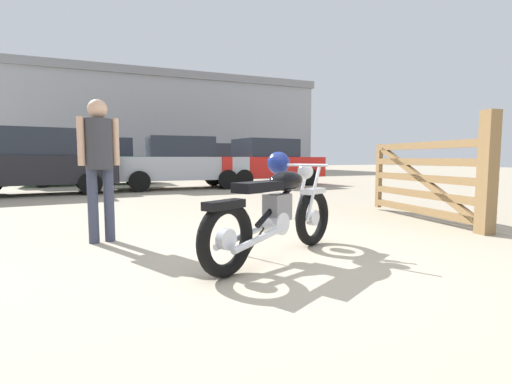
{
  "coord_description": "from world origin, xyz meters",
  "views": [
    {
      "loc": [
        -1.75,
        -2.8,
        0.99
      ],
      "look_at": [
        0.25,
        1.28,
        0.57
      ],
      "focal_mm": 26.05,
      "sensor_mm": 36.0,
      "label": 1
    }
  ],
  "objects": [
    {
      "name": "bystander",
      "position": [
        -1.48,
        1.88,
        1.02
      ],
      "size": [
        0.45,
        0.3,
        1.66
      ],
      "rotation": [
        0.0,
        0.0,
        4.89
      ],
      "color": "#383D51",
      "rests_on": "ground_plane"
    },
    {
      "name": "industrial_building",
      "position": [
        4.11,
        26.06,
        3.36
      ],
      "size": [
        22.31,
        10.73,
        6.7
      ],
      "rotation": [
        0.0,
        0.0,
        -0.07
      ],
      "color": "#9EA0A8",
      "rests_on": "ground_plane"
    },
    {
      "name": "vintage_motorcycle",
      "position": [
        0.05,
        0.39,
        0.49
      ],
      "size": [
        1.92,
        1.1,
        1.07
      ],
      "rotation": [
        0.0,
        0.0,
        0.45
      ],
      "color": "black",
      "rests_on": "ground_plane"
    },
    {
      "name": "dark_sedan_left",
      "position": [
        4.5,
        9.18,
        0.84
      ],
      "size": [
        4.31,
        2.14,
        1.67
      ],
      "rotation": [
        0.0,
        0.0,
        0.07
      ],
      "color": "black",
      "rests_on": "ground_plane"
    },
    {
      "name": "timber_gate",
      "position": [
        3.2,
        1.08,
        0.7
      ],
      "size": [
        0.61,
        2.52,
        1.6
      ],
      "rotation": [
        0.0,
        0.0,
        1.38
      ],
      "color": "olive",
      "rests_on": "ground_plane"
    },
    {
      "name": "pale_sedan_back",
      "position": [
        -2.7,
        8.87,
        0.92
      ],
      "size": [
        3.98,
        1.98,
        1.78
      ],
      "rotation": [
        0.0,
        0.0,
        0.05
      ],
      "color": "black",
      "rests_on": "ground_plane"
    },
    {
      "name": "ground_plane",
      "position": [
        0.0,
        0.0,
        0.0
      ],
      "size": [
        80.0,
        80.0,
        0.0
      ],
      "primitive_type": "plane",
      "color": "tan"
    },
    {
      "name": "blue_hatchback_right",
      "position": [
        1.36,
        9.16,
        0.84
      ],
      "size": [
        4.31,
        2.15,
        1.67
      ],
      "rotation": [
        0.0,
        0.0,
        3.07
      ],
      "color": "black",
      "rests_on": "ground_plane"
    },
    {
      "name": "silver_sedan_mid",
      "position": [
        -1.3,
        12.39,
        0.94
      ],
      "size": [
        4.77,
        2.12,
        1.74
      ],
      "rotation": [
        0.0,
        0.0,
        -0.04
      ],
      "color": "black",
      "rests_on": "ground_plane"
    },
    {
      "name": "red_hatchback_near",
      "position": [
        4.28,
        15.63,
        0.94
      ],
      "size": [
        4.76,
        2.1,
        1.74
      ],
      "rotation": [
        0.0,
        0.0,
        3.11
      ],
      "color": "black",
      "rests_on": "ground_plane"
    }
  ]
}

